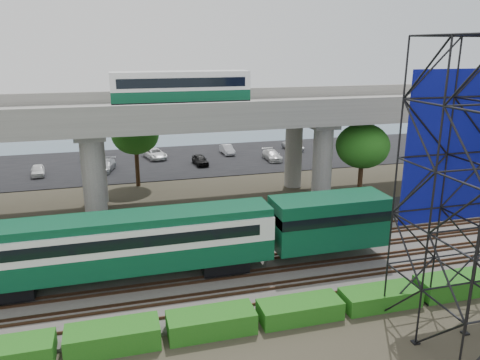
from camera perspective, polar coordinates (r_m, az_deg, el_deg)
name	(u,v)px	position (r m, az deg, el deg)	size (l,w,h in m)	color
ground	(259,284)	(30.43, 2.32, -12.50)	(140.00, 140.00, 0.00)	#474233
ballast_bed	(250,268)	(32.07, 1.22, -10.70)	(90.00, 12.00, 0.20)	slate
service_road	(221,224)	(39.61, -2.31, -5.42)	(90.00, 5.00, 0.08)	black
parking_lot	(180,161)	(61.72, -7.31, 2.36)	(90.00, 18.00, 0.08)	black
harbor_water	(162,132)	(83.11, -9.53, 5.80)	(140.00, 40.00, 0.03)	#435F6E
rail_tracks	(250,266)	(31.99, 1.23, -10.41)	(90.00, 9.52, 0.16)	#472D1E
commuter_train	(155,240)	(29.87, -10.32, -7.19)	(29.30, 3.06, 4.30)	black
overpass	(205,118)	(42.67, -4.35, 7.50)	(80.00, 12.00, 12.40)	#9E9B93
hedge_strip	(300,309)	(26.97, 7.33, -15.31)	(34.60, 1.80, 1.20)	#186216
trees	(155,149)	(42.69, -10.27, 3.69)	(40.94, 16.94, 7.69)	#382314
suv	(83,230)	(38.62, -18.57, -5.78)	(2.12, 4.60, 1.28)	black
parked_cars	(183,156)	(61.17, -6.96, 2.90)	(35.55, 9.95, 1.31)	white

